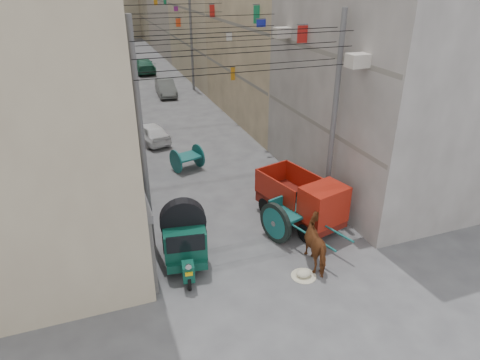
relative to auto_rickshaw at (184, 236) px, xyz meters
name	(u,v)px	position (x,y,z in m)	size (l,w,h in m)	color
ground	(320,338)	(2.71, -4.56, -1.11)	(140.00, 140.00, 0.00)	#444447
building_row_left	(35,7)	(-5.29, 29.56, 5.35)	(8.00, 62.00, 14.00)	#BDAE8F
building_row_right	(220,2)	(10.70, 29.56, 5.35)	(8.00, 62.00, 14.00)	#ABA4A0
shutters_left	(126,164)	(-1.21, 5.81, 0.39)	(0.18, 14.40, 2.88)	#49494D
signboards	(163,65)	(2.70, 17.10, 2.32)	(8.22, 40.52, 5.67)	#852483
ac_units	(320,20)	(6.36, 3.11, 6.33)	(0.70, 6.55, 3.35)	beige
utility_poles	(177,70)	(2.71, 12.44, 2.89)	(7.40, 22.20, 8.00)	#5A5A5D
overhead_cables	(185,24)	(2.71, 9.84, 5.66)	(7.40, 22.52, 1.12)	black
auto_rickshaw	(184,236)	(0.00, 0.00, 0.00)	(1.79, 2.75, 1.88)	black
tonga_cart	(290,216)	(4.15, 0.41, -0.30)	(2.26, 3.66, 1.55)	black
mini_truck	(307,204)	(5.02, 0.71, -0.11)	(2.53, 3.99, 2.08)	black
second_cart	(187,158)	(1.92, 7.58, -0.46)	(1.65, 1.54, 1.21)	#135352
feed_sack	(304,273)	(3.51, -2.04, -0.98)	(0.52, 0.42, 0.26)	beige
horse	(319,244)	(4.29, -1.56, -0.30)	(0.87, 1.91, 1.62)	brown
distant_car_white	(150,132)	(0.79, 12.15, -0.52)	(1.38, 3.44, 1.17)	white
distant_car_grey	(166,88)	(3.72, 22.33, -0.47)	(1.34, 3.86, 1.27)	#4D5250
distant_car_green	(144,66)	(3.37, 31.69, -0.44)	(1.88, 4.63, 1.34)	#1F5C45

